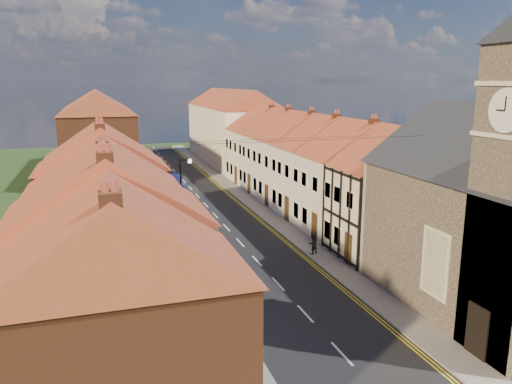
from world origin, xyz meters
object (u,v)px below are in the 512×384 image
(lamppost, at_px, (182,194))
(church, at_px, (506,200))
(pedestrian_right, at_px, (313,243))
(car_distant, at_px, (148,163))
(car_mid, at_px, (188,207))
(car_near, at_px, (235,290))
(pedestrian_left, at_px, (246,340))
(car_far, at_px, (174,180))

(lamppost, bearing_deg, church, -51.70)
(lamppost, bearing_deg, pedestrian_right, -38.26)
(lamppost, height_order, car_distant, lamppost)
(car_mid, bearing_deg, church, -45.50)
(lamppost, xyz_separation_m, car_mid, (1.58, 7.20, -2.84))
(car_near, xyz_separation_m, car_distant, (-0.05, 44.14, 0.01))
(church, relative_size, pedestrian_left, 9.98)
(lamppost, height_order, pedestrian_right, lamppost)
(car_mid, distance_m, pedestrian_left, 24.32)
(car_mid, bearing_deg, pedestrian_left, -75.72)
(lamppost, xyz_separation_m, car_near, (0.80, -11.47, -2.90))
(car_mid, xyz_separation_m, pedestrian_left, (-1.83, -24.26, 0.18))
(church, height_order, car_far, church)
(church, relative_size, car_distant, 3.26)
(car_near, height_order, pedestrian_left, pedestrian_left)
(pedestrian_left, bearing_deg, car_far, 90.56)
(lamppost, distance_m, car_mid, 7.89)
(car_distant, relative_size, pedestrian_left, 3.06)
(lamppost, xyz_separation_m, car_distant, (0.75, 32.67, -2.89))
(car_near, bearing_deg, car_distant, 80.38)
(car_distant, height_order, pedestrian_right, pedestrian_right)
(church, height_order, car_distant, church)
(car_near, bearing_deg, car_mid, 77.94)
(car_far, xyz_separation_m, pedestrian_left, (-2.56, -36.77, 0.23))
(car_far, bearing_deg, pedestrian_right, -75.50)
(pedestrian_left, height_order, pedestrian_right, pedestrian_left)
(car_near, relative_size, pedestrian_right, 2.49)
(car_near, bearing_deg, church, -32.51)
(pedestrian_right, bearing_deg, pedestrian_left, 34.84)
(car_near, xyz_separation_m, car_mid, (0.77, 18.67, 0.06))
(car_far, bearing_deg, pedestrian_left, -91.34)
(pedestrian_left, relative_size, pedestrian_right, 1.02)
(church, distance_m, pedestrian_right, 12.91)
(car_near, relative_size, car_far, 0.83)
(lamppost, xyz_separation_m, pedestrian_right, (7.73, -6.10, -2.67))
(pedestrian_left, bearing_deg, car_mid, 90.23)
(car_near, relative_size, car_mid, 0.88)
(lamppost, relative_size, car_near, 1.61)
(pedestrian_right, bearing_deg, car_distant, -98.90)
(car_near, distance_m, car_distant, 44.14)
(car_distant, bearing_deg, pedestrian_left, -88.11)
(lamppost, distance_m, car_near, 11.86)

